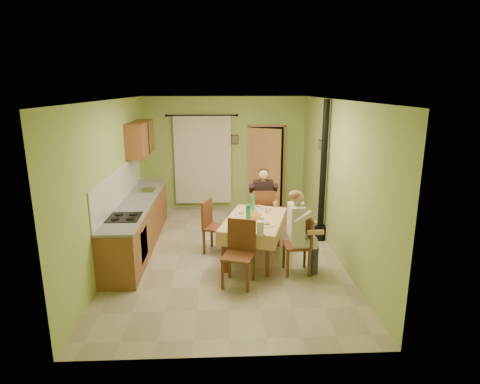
{
  "coord_description": "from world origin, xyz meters",
  "views": [
    {
      "loc": [
        -0.07,
        -6.98,
        3.01
      ],
      "look_at": [
        0.25,
        0.1,
        1.15
      ],
      "focal_mm": 30.0,
      "sensor_mm": 36.0,
      "label": 1
    }
  ],
  "objects_px": {
    "chair_far": "(263,223)",
    "man_right": "(298,222)",
    "chair_right": "(297,256)",
    "chair_near": "(239,267)",
    "dining_table": "(254,239)",
    "stove_flue": "(322,191)",
    "chair_left": "(216,237)",
    "man_far": "(263,195)"
  },
  "relations": [
    {
      "from": "dining_table",
      "to": "chair_near",
      "type": "relative_size",
      "value": 1.77
    },
    {
      "from": "chair_far",
      "to": "chair_right",
      "type": "xyz_separation_m",
      "value": [
        0.41,
        -1.69,
        -0.0
      ]
    },
    {
      "from": "stove_flue",
      "to": "chair_left",
      "type": "bearing_deg",
      "value": -165.77
    },
    {
      "from": "man_right",
      "to": "man_far",
      "type": "bearing_deg",
      "value": 11.44
    },
    {
      "from": "chair_far",
      "to": "chair_near",
      "type": "relative_size",
      "value": 1.0
    },
    {
      "from": "stove_flue",
      "to": "man_right",
      "type": "bearing_deg",
      "value": -117.13
    },
    {
      "from": "chair_near",
      "to": "chair_far",
      "type": "bearing_deg",
      "value": -88.99
    },
    {
      "from": "dining_table",
      "to": "chair_far",
      "type": "bearing_deg",
      "value": 91.77
    },
    {
      "from": "chair_near",
      "to": "chair_right",
      "type": "distance_m",
      "value": 1.06
    },
    {
      "from": "man_right",
      "to": "stove_flue",
      "type": "xyz_separation_m",
      "value": [
        0.75,
        1.47,
        0.15
      ]
    },
    {
      "from": "chair_near",
      "to": "man_right",
      "type": "bearing_deg",
      "value": -142.06
    },
    {
      "from": "chair_near",
      "to": "chair_right",
      "type": "height_order",
      "value": "chair_near"
    },
    {
      "from": "man_far",
      "to": "chair_left",
      "type": "bearing_deg",
      "value": -138.96
    },
    {
      "from": "dining_table",
      "to": "chair_far",
      "type": "height_order",
      "value": "chair_far"
    },
    {
      "from": "chair_near",
      "to": "man_right",
      "type": "height_order",
      "value": "man_right"
    },
    {
      "from": "dining_table",
      "to": "chair_near",
      "type": "bearing_deg",
      "value": -92.68
    },
    {
      "from": "chair_left",
      "to": "stove_flue",
      "type": "xyz_separation_m",
      "value": [
        2.1,
        0.53,
        0.73
      ]
    },
    {
      "from": "chair_far",
      "to": "man_right",
      "type": "distance_m",
      "value": 1.84
    },
    {
      "from": "chair_far",
      "to": "stove_flue",
      "type": "height_order",
      "value": "stove_flue"
    },
    {
      "from": "dining_table",
      "to": "man_far",
      "type": "distance_m",
      "value": 1.25
    },
    {
      "from": "man_far",
      "to": "stove_flue",
      "type": "bearing_deg",
      "value": -10.03
    },
    {
      "from": "chair_left",
      "to": "man_far",
      "type": "bearing_deg",
      "value": 150.44
    },
    {
      "from": "dining_table",
      "to": "chair_right",
      "type": "relative_size",
      "value": 1.85
    },
    {
      "from": "dining_table",
      "to": "chair_left",
      "type": "bearing_deg",
      "value": 169.29
    },
    {
      "from": "man_far",
      "to": "dining_table",
      "type": "bearing_deg",
      "value": -101.61
    },
    {
      "from": "man_right",
      "to": "chair_left",
      "type": "bearing_deg",
      "value": 53.81
    },
    {
      "from": "dining_table",
      "to": "man_right",
      "type": "bearing_deg",
      "value": -26.55
    },
    {
      "from": "man_far",
      "to": "man_right",
      "type": "xyz_separation_m",
      "value": [
        0.39,
        -1.71,
        0.0
      ]
    },
    {
      "from": "chair_right",
      "to": "man_far",
      "type": "relative_size",
      "value": 0.71
    },
    {
      "from": "dining_table",
      "to": "chair_far",
      "type": "xyz_separation_m",
      "value": [
        0.27,
        1.1,
        -0.09
      ]
    },
    {
      "from": "chair_near",
      "to": "man_right",
      "type": "xyz_separation_m",
      "value": [
        0.98,
        0.38,
        0.59
      ]
    },
    {
      "from": "chair_far",
      "to": "stove_flue",
      "type": "bearing_deg",
      "value": -9.27
    },
    {
      "from": "dining_table",
      "to": "man_far",
      "type": "relative_size",
      "value": 1.3
    },
    {
      "from": "chair_far",
      "to": "man_right",
      "type": "relative_size",
      "value": 0.73
    },
    {
      "from": "chair_near",
      "to": "man_right",
      "type": "relative_size",
      "value": 0.73
    },
    {
      "from": "dining_table",
      "to": "chair_right",
      "type": "distance_m",
      "value": 0.9
    },
    {
      "from": "chair_right",
      "to": "chair_left",
      "type": "distance_m",
      "value": 1.65
    },
    {
      "from": "man_far",
      "to": "man_right",
      "type": "bearing_deg",
      "value": -75.14
    },
    {
      "from": "chair_left",
      "to": "chair_near",
      "type": "bearing_deg",
      "value": 36.98
    },
    {
      "from": "chair_far",
      "to": "chair_near",
      "type": "distance_m",
      "value": 2.15
    },
    {
      "from": "dining_table",
      "to": "chair_left",
      "type": "xyz_separation_m",
      "value": [
        -0.69,
        0.34,
        -0.09
      ]
    },
    {
      "from": "chair_right",
      "to": "man_far",
      "type": "bearing_deg",
      "value": 11.89
    }
  ]
}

